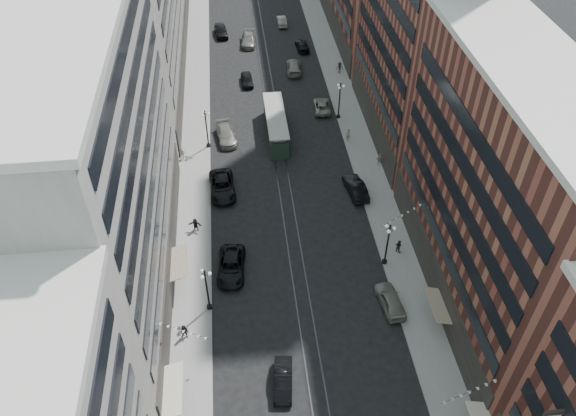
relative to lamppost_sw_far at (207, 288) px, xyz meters
name	(u,v)px	position (x,y,z in m)	size (l,w,h in m)	color
ground	(274,122)	(9.20, 32.00, -3.10)	(220.00, 220.00, 0.00)	black
sidewalk_west	(197,90)	(-1.80, 42.00, -3.02)	(4.00, 180.00, 0.15)	gray
sidewalk_east	(338,82)	(20.20, 42.00, -3.02)	(4.00, 180.00, 0.15)	gray
rail_west	(264,86)	(8.50, 42.00, -3.09)	(0.12, 180.00, 0.02)	#2D2D33
rail_east	(273,86)	(9.90, 42.00, -3.09)	(0.12, 180.00, 0.02)	#2D2D33
building_west_mid	(104,171)	(-7.80, 5.00, 10.90)	(8.00, 36.00, 28.00)	gray
building_east_mid	(498,198)	(26.20, 0.00, 8.90)	(8.00, 30.00, 24.00)	brown
lamppost_sw_far	(207,288)	(0.00, 0.00, 0.00)	(1.03, 1.14, 5.52)	black
lamppost_sw_mid	(207,128)	(0.00, 27.00, 0.00)	(1.03, 1.14, 5.52)	black
lamppost_se_far	(388,243)	(18.40, 4.00, 0.00)	(1.03, 1.14, 5.52)	black
lamppost_se_mid	(339,99)	(18.40, 32.00, 0.00)	(1.03, 1.14, 5.52)	black
streetcar	(276,126)	(9.20, 28.87, -1.61)	(2.58, 11.68, 3.23)	#223627
car_2	(231,266)	(2.30, 4.61, -2.27)	(2.75, 5.95, 1.65)	black
car_4	(390,300)	(17.60, -1.52, -2.26)	(1.97, 4.89, 1.67)	slate
car_5	(283,380)	(6.31, -8.96, -2.35)	(1.58, 4.53, 1.49)	black
pedestrian_2	(185,332)	(-2.25, -3.18, -2.12)	(0.81, 0.44, 1.66)	black
car_7	(222,186)	(1.67, 17.56, -2.22)	(2.91, 6.31, 1.75)	black
car_8	(226,135)	(2.40, 28.46, -2.27)	(2.32, 5.72, 1.66)	slate
car_9	(221,31)	(2.37, 60.54, -2.21)	(2.08, 5.18, 1.77)	black
car_10	(356,188)	(17.60, 15.58, -2.24)	(1.82, 5.23, 1.72)	black
car_11	(322,106)	(16.39, 34.42, -2.41)	(2.27, 4.92, 1.37)	gray
car_12	(302,45)	(16.00, 53.70, -2.40)	(1.96, 4.83, 1.40)	black
car_13	(247,80)	(6.00, 43.06, -2.37)	(1.72, 4.28, 1.46)	black
car_14	(282,21)	(13.49, 63.73, -2.35)	(1.58, 4.54, 1.50)	gray
pedestrian_5	(195,224)	(-1.46, 11.13, -2.12)	(1.52, 0.44, 1.64)	black
pedestrian_6	(182,153)	(-3.30, 24.57, -2.11)	(0.99, 0.45, 1.68)	#BDB29D
pedestrian_7	(399,246)	(20.23, 5.48, -2.16)	(0.76, 0.42, 1.57)	black
pedestrian_8	(348,134)	(18.70, 26.48, -2.01)	(0.68, 0.45, 1.88)	#A79C8B
pedestrian_9	(340,68)	(20.83, 44.71, -2.06)	(1.15, 0.47, 1.77)	black
car_extra_0	(294,67)	(13.70, 46.25, -2.28)	(2.29, 5.64, 1.64)	slate
car_extra_1	(248,39)	(7.00, 56.66, -2.26)	(2.35, 5.78, 1.68)	#656359
pedestrian_extra_0	(379,160)	(21.65, 20.59, -2.13)	(0.96, 0.44, 1.63)	#B3A495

